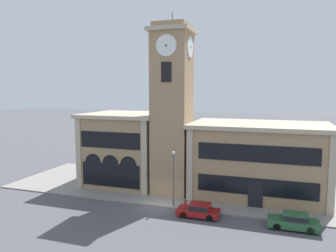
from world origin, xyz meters
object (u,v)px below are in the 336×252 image
parked_car_near (199,210)px  bollard (296,216)px  street_lamp (173,170)px  parked_car_mid (294,221)px  fire_hydrant (186,203)px

parked_car_near → bollard: bearing=-171.4°
street_lamp → parked_car_near: bearing=-28.5°
parked_car_near → bollard: 9.13m
parked_car_near → bollard: size_ratio=3.90×
parked_car_near → bollard: parked_car_near is taller
parked_car_mid → bollard: parked_car_mid is taller
parked_car_mid → street_lamp: street_lamp is taller
parked_car_mid → parked_car_near: bearing=-0.7°
street_lamp → bollard: bearing=-1.2°
street_lamp → fire_hydrant: street_lamp is taller
parked_car_near → parked_car_mid: size_ratio=0.93×
fire_hydrant → parked_car_mid: bearing=-9.3°
parked_car_mid → fire_hydrant: 10.74m
parked_car_mid → fire_hydrant: parked_car_mid is taller
bollard → parked_car_mid: bearing=-100.3°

